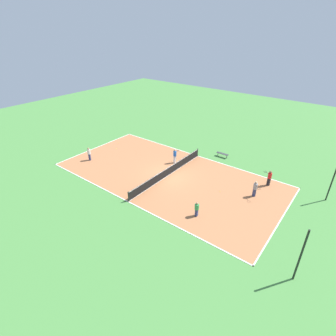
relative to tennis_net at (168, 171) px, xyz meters
The scene contains 14 objects.
ground_plane 0.52m from the tennis_net, ahead, with size 80.00×80.00×0.00m, color #47843D.
court_surface 0.51m from the tennis_net, ahead, with size 11.80×23.30×0.02m.
tennis_net is the anchor object (origin of this frame).
bench 7.84m from the tennis_net, 161.82° to the left, with size 0.36×1.47×0.45m.
player_near_blue 3.01m from the tennis_net, 157.42° to the right, with size 0.93×0.36×1.71m.
player_far_green 7.01m from the tennis_net, 57.27° to the left, with size 0.40×0.40×1.36m.
player_coach_red 10.03m from the tennis_net, 116.79° to the left, with size 0.65×0.99×1.61m.
player_baseline_gray 8.77m from the tennis_net, 102.21° to the left, with size 0.87×0.92×1.57m.
player_far_white 9.76m from the tennis_net, 73.45° to the right, with size 0.51×0.51×1.58m.
tennis_ball_left_sideline 9.43m from the tennis_net, 97.96° to the right, with size 0.07×0.07×0.07m, color #CCE033.
tennis_ball_far_baseline 5.82m from the tennis_net, 95.79° to the left, with size 0.07×0.07×0.07m, color #CCE033.
tennis_ball_midcourt 10.84m from the tennis_net, 104.19° to the right, with size 0.07×0.07×0.07m, color #CCE033.
fence_post_back_left 14.98m from the tennis_net, 110.72° to the left, with size 0.12×0.12×4.00m.
fence_post_back_right 14.98m from the tennis_net, 69.28° to the left, with size 0.12×0.12×4.00m.
Camera 1 is at (18.73, 14.47, 13.96)m, focal length 28.00 mm.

